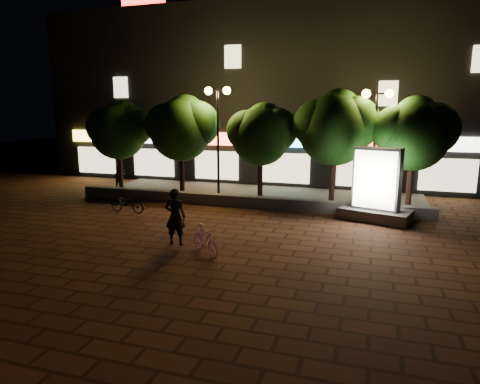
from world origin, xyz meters
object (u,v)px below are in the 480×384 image
at_px(scooter_pink, 205,240).
at_px(pedestrian, 121,173).
at_px(tree_far_left, 120,128).
at_px(tree_right, 336,125).
at_px(tree_far_right, 415,131).
at_px(rider, 175,217).
at_px(scooter_parked, 127,203).
at_px(ad_kiosk, 376,191).
at_px(street_lamp_left, 218,114).
at_px(tree_mid, 262,132).
at_px(tree_left, 182,126).
at_px(street_lamp_right, 376,118).

relative_size(scooter_pink, pedestrian, 0.96).
distance_m(tree_far_left, pedestrian, 2.60).
distance_m(tree_right, tree_far_right, 3.20).
height_order(rider, scooter_parked, rider).
distance_m(rider, pedestrian, 10.55).
xyz_separation_m(ad_kiosk, pedestrian, (-13.16, 2.81, -0.29)).
bearing_deg(tree_far_right, ad_kiosk, -123.84).
distance_m(street_lamp_left, rider, 7.60).
relative_size(tree_mid, rider, 2.45).
bearing_deg(ad_kiosk, tree_far_right, 56.16).
bearing_deg(ad_kiosk, tree_right, 130.95).
bearing_deg(street_lamp_left, tree_left, 172.30).
xyz_separation_m(tree_mid, tree_right, (3.31, 0.00, 0.35)).
distance_m(street_lamp_left, ad_kiosk, 7.93).
height_order(tree_far_left, tree_right, tree_right).
distance_m(tree_right, rider, 8.72).
relative_size(street_lamp_right, scooter_pink, 3.34).
bearing_deg(street_lamp_left, rider, -81.14).
height_order(street_lamp_left, ad_kiosk, street_lamp_left).
relative_size(rider, pedestrian, 1.19).
relative_size(tree_far_right, rider, 2.59).
distance_m(ad_kiosk, scooter_pink, 7.46).
height_order(street_lamp_right, ad_kiosk, street_lamp_right).
bearing_deg(street_lamp_left, street_lamp_right, 0.00).
bearing_deg(rider, pedestrian, -53.26).
height_order(tree_far_left, tree_far_right, tree_far_right).
distance_m(street_lamp_right, rider, 9.54).
relative_size(tree_far_right, street_lamp_right, 0.96).
height_order(tree_left, scooter_pink, tree_left).
bearing_deg(tree_mid, street_lamp_right, -3.04).
xyz_separation_m(tree_left, street_lamp_right, (8.95, -0.26, 0.45)).
bearing_deg(pedestrian, tree_mid, -98.11).
height_order(ad_kiosk, scooter_parked, ad_kiosk).
xyz_separation_m(tree_far_left, street_lamp_right, (12.45, -0.26, 0.60)).
bearing_deg(rider, tree_far_right, -141.78).
relative_size(tree_right, scooter_pink, 3.40).
bearing_deg(tree_far_left, street_lamp_left, -2.76).
bearing_deg(tree_left, street_lamp_left, -7.70).
bearing_deg(street_lamp_left, scooter_pink, -72.65).
bearing_deg(scooter_pink, street_lamp_right, 8.02).
xyz_separation_m(tree_mid, tree_far_right, (6.50, 0.00, 0.15)).
xyz_separation_m(tree_far_left, scooter_parked, (2.74, -3.92, -2.87)).
bearing_deg(tree_far_right, tree_left, 180.00).
distance_m(tree_left, tree_right, 7.30).
height_order(tree_left, tree_right, tree_right).
xyz_separation_m(tree_far_left, tree_right, (10.80, 0.00, 0.27)).
bearing_deg(tree_right, tree_left, -180.00).
bearing_deg(street_lamp_right, ad_kiosk, -84.97).
xyz_separation_m(tree_far_left, street_lamp_left, (5.45, -0.26, 0.74)).
relative_size(tree_mid, street_lamp_right, 0.90).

